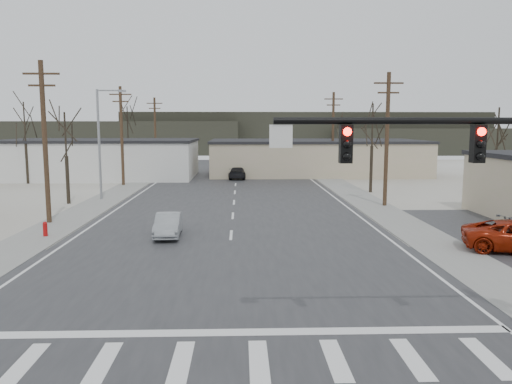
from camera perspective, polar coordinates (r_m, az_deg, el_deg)
The scene contains 26 objects.
ground at distance 20.13m, azimuth -3.30°, elevation -9.99°, with size 140.00×140.00×0.00m, color silver.
main_road at distance 34.72m, azimuth -2.64°, elevation -2.47°, with size 18.00×110.00×0.05m, color #2A2B2D.
cross_road at distance 20.12m, azimuth -3.30°, elevation -9.94°, with size 90.00×10.00×0.04m, color #2A2B2D.
sidewalk_left at distance 41.19m, azimuth -17.45°, elevation -1.21°, with size 3.00×90.00×0.06m, color gray.
sidewalk_right at distance 40.90m, azimuth 12.49°, elevation -1.10°, with size 3.00×90.00×0.06m, color gray.
fire_hydrant at distance 29.77m, azimuth -22.95°, elevation -3.91°, with size 0.24×0.24×0.87m.
building_left_far at distance 61.57m, azimuth -17.38°, elevation 3.68°, with size 22.30×12.30×4.50m.
building_right_far at distance 64.01m, azimuth 6.75°, elevation 4.01°, with size 26.30×14.30×4.30m.
upole_left_b at distance 33.44m, azimuth -22.99°, elevation 5.53°, with size 2.20×0.30×10.00m.
upole_left_c at distance 52.59m, azimuth -15.10°, elevation 6.39°, with size 2.20×0.30×10.00m.
upole_left_d at distance 72.20m, azimuth -11.44°, elevation 6.75°, with size 2.20×0.30×10.00m.
upole_right_a at distance 38.77m, azimuth 14.73°, elevation 6.08°, with size 2.20×0.30×10.00m.
upole_right_b at distance 60.19m, azimuth 8.78°, elevation 6.68°, with size 2.20×0.30×10.00m.
streetlight_main at distance 42.73m, azimuth -17.26°, elevation 5.92°, with size 2.40×0.25×9.00m.
tree_left_near at distance 41.47m, azimuth -20.95°, elevation 5.91°, with size 3.30×3.30×7.35m.
tree_right_mid at distance 46.74m, azimuth 13.16°, elevation 7.21°, with size 3.74×3.74×8.33m.
tree_left_far at distance 66.79m, azimuth -14.47°, elevation 7.52°, with size 3.96×3.96×8.82m.
tree_right_far at distance 72.64m, azimuth 9.79°, elevation 7.08°, with size 3.52×3.52×7.84m.
tree_lot at distance 46.44m, azimuth 25.92°, elevation 6.21°, with size 3.52×3.52×7.84m.
tree_left_mid at distance 57.77m, azimuth -24.94°, elevation 7.08°, with size 3.96×3.96×8.82m.
hill_left at distance 116.76m, azimuth -19.59°, elevation 5.88°, with size 70.00×18.00×7.00m, color #333026.
hill_center at distance 116.10m, azimuth 5.43°, elevation 6.76°, with size 80.00×18.00×9.00m, color #333026.
hill_right at distance 119.90m, azimuth 22.71°, elevation 5.40°, with size 60.00×18.00×5.50m, color #333026.
sedan_crossing at distance 27.89m, azimuth -10.00°, elevation -3.70°, with size 1.33×3.80×1.25m, color gray.
car_far_a at distance 57.33m, azimuth -2.10°, elevation 2.23°, with size 1.94×4.76×1.38m, color black.
car_far_b at distance 69.93m, azimuth -4.34°, elevation 3.13°, with size 1.48×3.69×1.26m, color black.
Camera 1 is at (0.55, -19.18, 6.07)m, focal length 35.00 mm.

